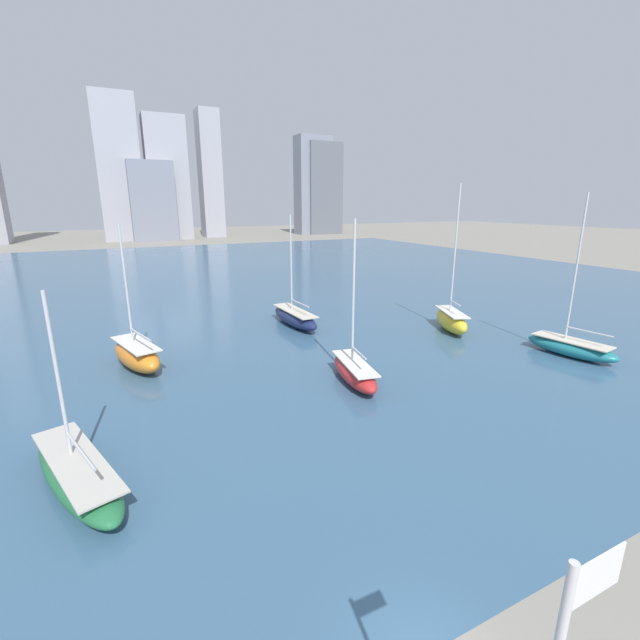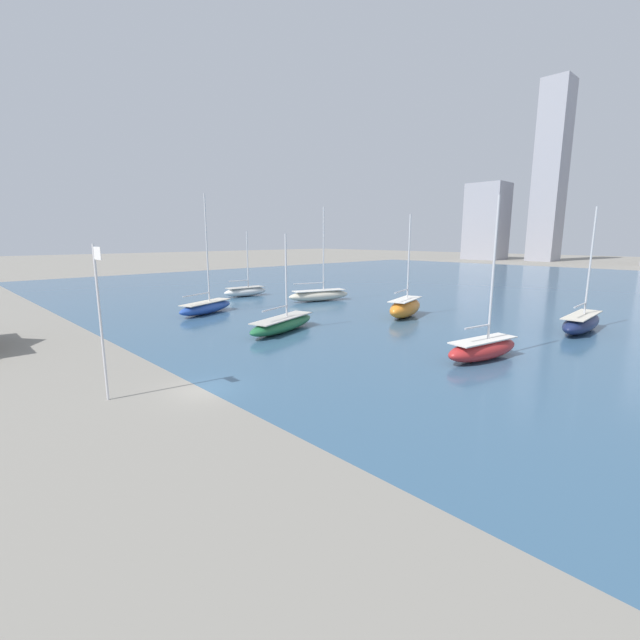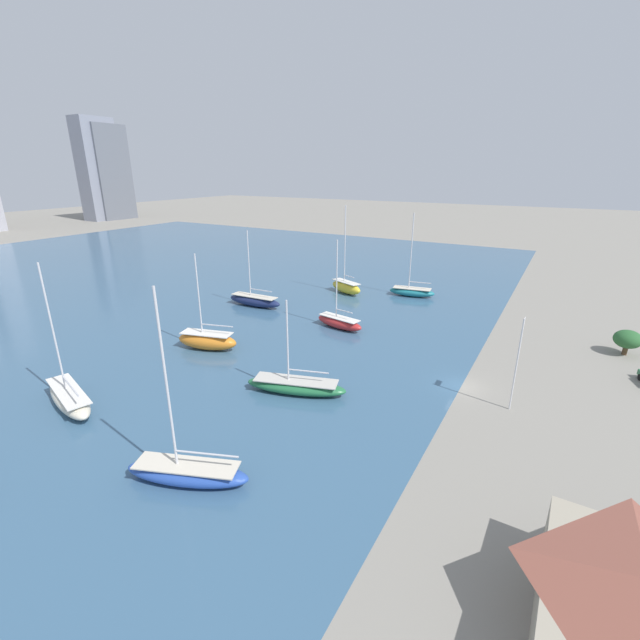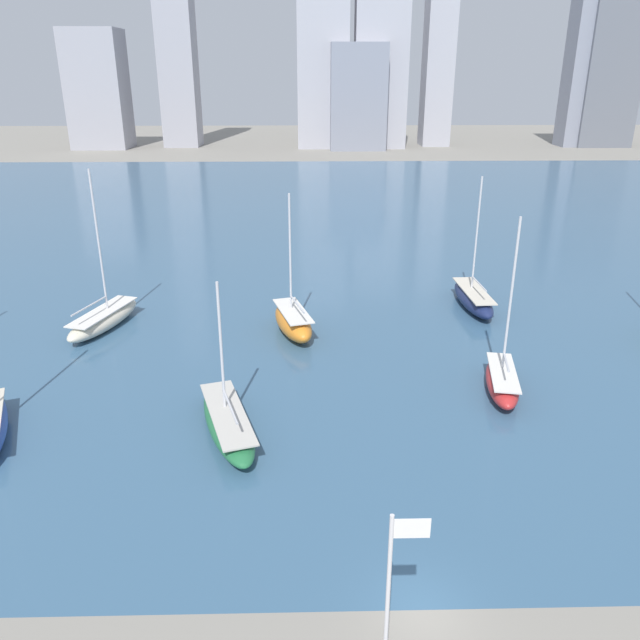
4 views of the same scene
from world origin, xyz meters
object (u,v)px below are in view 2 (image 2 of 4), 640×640
Objects in this scene: sailboat_green at (283,324)px; sailboat_blue at (206,307)px; sailboat_red at (483,348)px; sailboat_orange at (405,307)px; sailboat_white at (246,291)px; sailboat_cream at (319,295)px; sailboat_navy at (581,322)px; flag_pole at (100,317)px.

sailboat_green is 0.72× the size of sailboat_blue.
sailboat_red is 18.42m from sailboat_orange.
sailboat_red reaches higher than sailboat_white.
sailboat_orange is 0.87× the size of sailboat_cream.
sailboat_white is at bearing -170.89° from sailboat_navy.
sailboat_red is at bearing -51.56° from sailboat_orange.
sailboat_blue reaches higher than flag_pole.
sailboat_navy is at bearing 10.50° from sailboat_blue.
sailboat_green is at bearing -136.31° from sailboat_navy.
sailboat_navy is at bearing 93.32° from sailboat_red.
flag_pole is at bearing -110.55° from sailboat_navy.
sailboat_red is (11.19, 23.98, -4.05)m from flag_pole.
sailboat_cream is (-20.39, 36.44, -4.06)m from flag_pole.
sailboat_orange is at bearing 11.42° from sailboat_cream.
sailboat_orange is 0.98× the size of sailboat_navy.
sailboat_red is 19.35m from sailboat_green.
sailboat_orange is at bearing 11.22° from sailboat_white.
flag_pole is at bearing -61.21° from sailboat_blue.
sailboat_navy is (13.39, 40.85, -4.01)m from flag_pole.
sailboat_green is at bearing -154.67° from sailboat_red.
sailboat_orange is 1.16× the size of sailboat_white.
sailboat_blue is at bearing -79.38° from sailboat_cream.
sailboat_white is 0.75× the size of sailboat_cream.
sailboat_cream is at bearing 169.21° from sailboat_red.
sailboat_cream is at bearing -174.96° from sailboat_navy.
sailboat_navy is 42.02m from sailboat_blue.
sailboat_white is (-45.93, -9.37, -0.14)m from sailboat_navy.
sailboat_navy reaches higher than sailboat_orange.
sailboat_blue reaches higher than sailboat_cream.
sailboat_white is (-25.01, 12.38, 0.03)m from sailboat_green.
sailboat_navy is 0.85× the size of sailboat_blue.
sailboat_orange is at bearing 19.49° from sailboat_blue.
sailboat_red is at bearing 64.99° from flag_pole.
flag_pole is 0.87× the size of sailboat_white.
flag_pole is at bearing -104.28° from sailboat_red.
sailboat_orange reaches higher than sailboat_green.
sailboat_white is at bearing -179.00° from sailboat_red.
sailboat_navy is (17.11, 6.05, -0.20)m from sailboat_orange.
sailboat_blue is (-18.65, -16.03, -0.31)m from sailboat_orange.
sailboat_orange is (-3.72, 34.81, -3.81)m from flag_pole.
sailboat_cream is at bearing 158.83° from sailboat_orange.
sailboat_green is at bearing -21.68° from sailboat_white.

